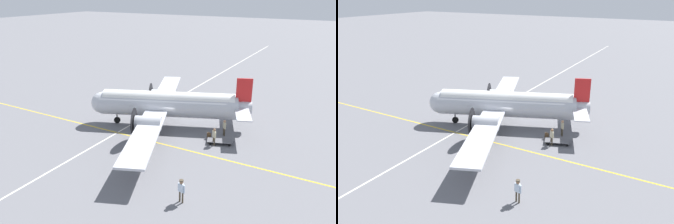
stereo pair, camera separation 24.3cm
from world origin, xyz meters
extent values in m
plane|color=slate|center=(0.00, 0.00, 0.00)|extent=(300.00, 300.00, 0.00)
cube|color=gold|center=(0.00, -4.19, 0.00)|extent=(120.00, 0.16, 0.01)
cube|color=silver|center=(-3.60, 0.00, 0.00)|extent=(0.16, 120.00, 0.01)
cylinder|color=silver|center=(0.00, 0.00, 2.30)|extent=(14.23, 7.60, 2.40)
cylinder|color=white|center=(0.00, 0.00, 2.96)|extent=(13.31, 6.67, 1.68)
sphere|color=silver|center=(-6.67, -2.69, 2.30)|extent=(2.28, 2.28, 2.28)
cylinder|color=silver|center=(6.67, 2.69, 2.42)|extent=(3.10, 2.27, 1.32)
cube|color=red|center=(7.16, 2.89, 4.10)|extent=(1.52, 0.72, 2.76)
cube|color=silver|center=(6.99, 2.82, 2.54)|extent=(4.39, 8.18, 0.10)
cube|color=silver|center=(-0.98, -0.39, 2.00)|extent=(11.77, 24.79, 0.20)
cylinder|color=silver|center=(0.44, -4.55, 2.02)|extent=(2.77, 2.14, 1.32)
cylinder|color=black|center=(-0.81, -5.06, 2.02)|extent=(1.07, 2.59, 2.77)
sphere|color=black|center=(-0.93, -5.10, 2.02)|extent=(0.46, 0.46, 0.46)
cylinder|color=silver|center=(-2.84, 3.58, 2.02)|extent=(2.77, 2.14, 1.32)
cylinder|color=black|center=(-4.10, 3.08, 2.02)|extent=(1.07, 2.59, 2.77)
sphere|color=black|center=(-4.21, 3.03, 2.02)|extent=(0.46, 0.46, 0.46)
cylinder|color=#4C4C51|center=(0.67, -4.46, 1.02)|extent=(0.18, 0.18, 0.94)
cylinder|color=black|center=(0.67, -4.46, 0.55)|extent=(1.13, 0.69, 1.10)
cylinder|color=#4C4C51|center=(-2.62, 3.68, 1.02)|extent=(0.18, 0.18, 0.94)
cylinder|color=black|center=(-2.62, 3.68, 0.55)|extent=(1.13, 0.69, 1.10)
cylinder|color=#4C4C51|center=(-5.20, -2.10, 0.78)|extent=(0.14, 0.14, 0.87)
cylinder|color=black|center=(-5.20, -2.10, 0.35)|extent=(0.72, 0.43, 0.70)
cylinder|color=#473D2D|center=(7.35, -11.35, 0.42)|extent=(0.12, 0.12, 0.84)
cylinder|color=#473D2D|center=(7.59, -11.39, 0.42)|extent=(0.12, 0.12, 0.84)
cube|color=silver|center=(7.47, -11.37, 1.15)|extent=(0.43, 0.26, 0.63)
sphere|color=#8C6647|center=(7.47, -11.37, 1.60)|extent=(0.28, 0.28, 0.28)
cylinder|color=silver|center=(7.22, -11.32, 1.12)|extent=(0.10, 0.10, 0.60)
cylinder|color=silver|center=(7.71, -11.42, 1.12)|extent=(0.10, 0.10, 0.60)
cube|color=navy|center=(7.49, -11.27, 1.23)|extent=(0.05, 0.02, 0.40)
cylinder|color=#473D2D|center=(7.47, -11.37, 1.72)|extent=(0.34, 0.34, 0.07)
cylinder|color=#473D2D|center=(6.16, -2.08, 0.41)|extent=(0.12, 0.12, 0.81)
cylinder|color=#473D2D|center=(5.98, -1.93, 0.41)|extent=(0.12, 0.12, 0.81)
cube|color=beige|center=(6.07, -2.00, 1.12)|extent=(0.42, 0.40, 0.61)
sphere|color=#8C6647|center=(6.07, -2.00, 1.56)|extent=(0.27, 0.27, 0.27)
cylinder|color=beige|center=(6.26, -2.16, 1.09)|extent=(0.10, 0.10, 0.58)
cylinder|color=beige|center=(5.89, -1.84, 1.09)|extent=(0.10, 0.10, 0.58)
cylinder|color=#473D2D|center=(6.23, 0.41, 0.40)|extent=(0.12, 0.12, 0.80)
cylinder|color=#473D2D|center=(6.07, 0.59, 0.40)|extent=(0.12, 0.12, 0.80)
cube|color=beige|center=(6.15, 0.50, 1.11)|extent=(0.39, 0.41, 0.60)
sphere|color=tan|center=(6.15, 0.50, 1.54)|extent=(0.27, 0.27, 0.27)
cylinder|color=beige|center=(6.31, 0.32, 1.07)|extent=(0.09, 0.09, 0.57)
cylinder|color=beige|center=(5.99, 0.68, 1.07)|extent=(0.09, 0.09, 0.57)
cube|color=#47331E|center=(5.12, -0.91, 0.31)|extent=(0.38, 0.16, 0.61)
cube|color=#312315|center=(5.12, -0.91, 0.64)|extent=(0.14, 0.11, 0.02)
cube|color=#56565B|center=(6.43, -1.38, 0.30)|extent=(2.63, 1.88, 0.04)
cube|color=#56565B|center=(7.53, -1.00, 0.54)|extent=(0.42, 1.12, 0.04)
cylinder|color=#56565B|center=(7.71, -1.53, 0.43)|extent=(0.04, 0.04, 0.22)
cylinder|color=#56565B|center=(7.35, -0.48, 0.43)|extent=(0.04, 0.04, 0.22)
cylinder|color=black|center=(5.73, -2.12, 0.14)|extent=(0.28, 0.15, 0.28)
cylinder|color=black|center=(5.43, -1.23, 0.14)|extent=(0.28, 0.15, 0.28)
cylinder|color=black|center=(7.44, -1.53, 0.14)|extent=(0.28, 0.15, 0.28)
cylinder|color=black|center=(7.14, -0.64, 0.14)|extent=(0.28, 0.15, 0.28)
camera|label=1|loc=(16.00, -28.28, 13.66)|focal=35.00mm
camera|label=2|loc=(16.21, -28.16, 13.66)|focal=35.00mm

